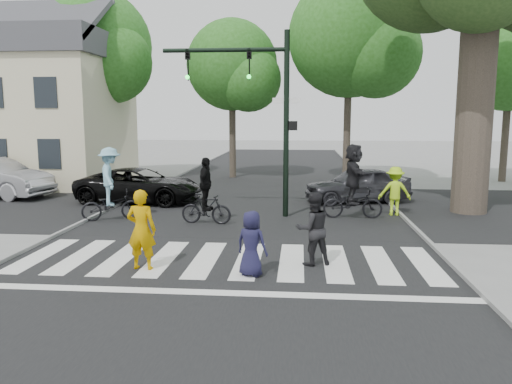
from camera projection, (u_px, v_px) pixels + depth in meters
The scene contains 21 objects.
ground at pixel (220, 273), 10.58m from camera, with size 120.00×120.00×0.00m, color gray.
road_stem at pixel (246, 223), 15.50m from camera, with size 10.00×70.00×0.01m, color black.
road_cross at pixel (254, 206), 18.46m from camera, with size 70.00×10.00×0.01m, color black.
curb_left at pixel (89, 219), 15.94m from camera, with size 0.10×70.00×0.10m, color gray.
curb_right at pixel (412, 225), 15.06m from camera, with size 0.10×70.00×0.10m, color gray.
crosswalk at pixel (225, 264), 11.23m from camera, with size 10.00×3.85×0.01m.
traffic_signal at pixel (260, 98), 16.07m from camera, with size 4.45×0.29×6.00m.
bg_tree_0 at pixel (12, 63), 26.62m from camera, with size 5.46×5.20×8.97m.
bg_tree_1 at pixel (99, 50), 25.59m from camera, with size 6.09×5.80×9.80m.
bg_tree_2 at pixel (236, 69), 26.23m from camera, with size 5.04×4.80×8.40m.
bg_tree_3 at pixel (356, 41), 24.20m from camera, with size 6.30×6.00×10.20m.
house at pixel (36, 106), 24.78m from camera, with size 8.40×8.10×8.82m.
pedestrian_woman at pixel (141, 230), 10.74m from camera, with size 0.64×0.42×1.76m, color #C48D01.
pedestrian_child at pixel (251, 244), 10.31m from camera, with size 0.67×0.44×1.38m, color #1A1937.
pedestrian_adult at pixel (313, 229), 11.08m from camera, with size 0.80×0.62×1.65m, color black.
cyclist_left at pixel (111, 189), 15.85m from camera, with size 1.95×1.37×2.34m.
cyclist_mid at pixel (206, 197), 15.33m from camera, with size 1.62×1.00×2.06m.
cyclist_right at pixel (353, 185), 16.16m from camera, with size 1.92×1.79×2.43m.
car_suv at pixel (140, 185), 19.22m from camera, with size 2.22×4.81×1.34m, color black.
car_grey at pixel (357, 185), 19.23m from camera, with size 1.62×4.03×1.37m, color #35353B.
bystander_hivis at pixel (395, 191), 16.68m from camera, with size 1.06×0.61×1.64m, color #AEE41C.
Camera 1 is at (1.66, -10.10, 3.29)m, focal length 35.00 mm.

